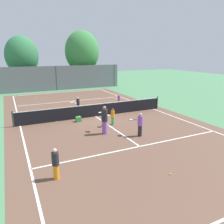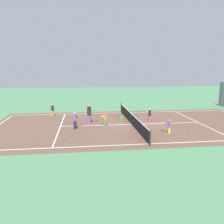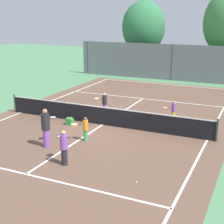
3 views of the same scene
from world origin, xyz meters
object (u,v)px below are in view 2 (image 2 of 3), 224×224
tennis_ball_6 (184,134)px  player_3 (105,119)px  player_0 (150,115)px  tennis_ball_4 (143,132)px  tennis_ball_8 (143,129)px  player_1 (89,114)px  tennis_ball_5 (141,118)px  player_2 (169,126)px  tennis_ball_3 (123,117)px  player_5 (53,110)px  tennis_ball_10 (208,114)px  player_4 (75,120)px  ball_crate (121,119)px  tennis_ball_11 (167,120)px  tennis_ball_7 (27,126)px  tennis_ball_0 (70,140)px  tennis_ball_9 (168,122)px  tennis_ball_2 (197,120)px

tennis_ball_6 → player_3: bearing=-119.9°
player_0 → tennis_ball_4: (3.46, -1.56, -0.63)m
player_3 → tennis_ball_8: bearing=66.1°
player_1 → tennis_ball_5: size_ratio=26.61×
tennis_ball_4 → tennis_ball_8: same height
player_2 → tennis_ball_3: 6.84m
player_5 → tennis_ball_8: bearing=52.7°
player_0 → tennis_ball_10: size_ratio=19.38×
player_4 → player_5: (-5.47, -2.54, -0.08)m
player_1 → player_3: 1.84m
player_2 → tennis_ball_10: size_ratio=17.10×
player_1 → tennis_ball_8: bearing=60.1°
tennis_ball_3 → tennis_ball_4: (5.74, 0.57, 0.00)m
tennis_ball_5 → ball_crate: bearing=-69.7°
player_5 → tennis_ball_5: bearing=76.5°
player_4 → tennis_ball_8: bearing=81.6°
tennis_ball_5 → tennis_ball_10: bearing=96.5°
tennis_ball_11 → tennis_ball_10: bearing=112.1°
player_5 → tennis_ball_7: 4.62m
player_0 → player_2: (4.05, 0.40, -0.07)m
ball_crate → tennis_ball_11: (0.54, 4.47, -0.15)m
player_5 → tennis_ball_8: player_5 is taller
player_2 → tennis_ball_4: player_2 is taller
player_1 → tennis_ball_8: size_ratio=26.61×
player_2 → tennis_ball_11: bearing=161.3°
tennis_ball_0 → tennis_ball_7: bearing=-137.4°
tennis_ball_8 → tennis_ball_4: bearing=-17.6°
player_1 → tennis_ball_11: player_1 is taller
player_1 → tennis_ball_11: (-0.17, 7.56, -0.87)m
player_0 → tennis_ball_9: (0.29, 1.79, -0.63)m
player_3 → tennis_ball_10: bearing=107.1°
tennis_ball_6 → tennis_ball_7: 13.36m
player_0 → player_5: size_ratio=0.99×
tennis_ball_7 → tennis_ball_11: (-0.67, 13.07, 0.00)m
player_1 → tennis_ball_7: (0.50, -5.51, -0.87)m
tennis_ball_10 → player_2: bearing=-47.0°
player_1 → player_2: player_1 is taller
player_4 → tennis_ball_9: bearing=98.9°
ball_crate → player_2: bearing=32.0°
player_5 → tennis_ball_4: (7.27, 7.96, -0.63)m
tennis_ball_0 → player_2: bearing=95.4°
player_3 → tennis_ball_2: 9.17m
player_0 → tennis_ball_2: (0.21, 4.76, -0.63)m
ball_crate → tennis_ball_2: (0.99, 7.38, -0.15)m
tennis_ball_0 → tennis_ball_8: size_ratio=1.00×
player_5 → tennis_ball_0: (8.58, 2.29, -0.63)m
tennis_ball_9 → tennis_ball_4: bearing=-46.5°
tennis_ball_2 → player_1: bearing=-91.6°
player_3 → tennis_ball_4: player_3 is taller
player_3 → player_4: player_4 is taller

